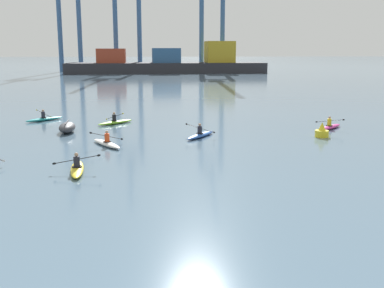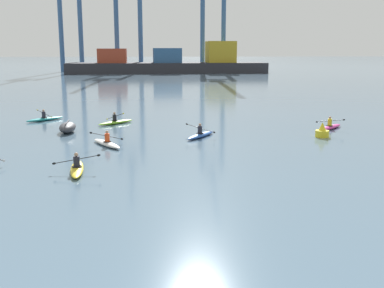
{
  "view_description": "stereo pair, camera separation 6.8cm",
  "coord_description": "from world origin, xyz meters",
  "px_view_note": "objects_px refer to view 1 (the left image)",
  "views": [
    {
      "loc": [
        0.01,
        -6.04,
        5.71
      ],
      "look_at": [
        2.74,
        19.05,
        0.6
      ],
      "focal_mm": 43.53,
      "sensor_mm": 36.0,
      "label": 1
    },
    {
      "loc": [
        0.08,
        -6.05,
        5.71
      ],
      "look_at": [
        2.74,
        19.05,
        0.6
      ],
      "focal_mm": 43.53,
      "sensor_mm": 36.0,
      "label": 2
    }
  ],
  "objects_px": {
    "kayak_magenta": "(330,127)",
    "gantry_crane_west_mid": "(127,6)",
    "kayak_teal": "(44,119)",
    "kayak_lime": "(115,122)",
    "kayak_white": "(107,143)",
    "capsized_dinghy": "(67,127)",
    "kayak_yellow": "(77,168)",
    "kayak_blue": "(200,135)",
    "channel_buoy": "(322,132)",
    "container_barge": "(169,63)",
    "gantry_crane_west": "(68,5)"
  },
  "relations": [
    {
      "from": "kayak_teal",
      "to": "kayak_blue",
      "type": "bearing_deg",
      "value": -36.13
    },
    {
      "from": "channel_buoy",
      "to": "kayak_magenta",
      "type": "relative_size",
      "value": 0.35
    },
    {
      "from": "kayak_yellow",
      "to": "channel_buoy",
      "type": "bearing_deg",
      "value": 26.31
    },
    {
      "from": "container_barge",
      "to": "gantry_crane_west_mid",
      "type": "bearing_deg",
      "value": 143.08
    },
    {
      "from": "kayak_magenta",
      "to": "kayak_yellow",
      "type": "distance_m",
      "value": 19.86
    },
    {
      "from": "capsized_dinghy",
      "to": "kayak_blue",
      "type": "distance_m",
      "value": 9.56
    },
    {
      "from": "container_barge",
      "to": "kayak_blue",
      "type": "distance_m",
      "value": 88.35
    },
    {
      "from": "kayak_lime",
      "to": "kayak_blue",
      "type": "height_order",
      "value": "kayak_lime"
    },
    {
      "from": "channel_buoy",
      "to": "kayak_white",
      "type": "bearing_deg",
      "value": -174.32
    },
    {
      "from": "kayak_blue",
      "to": "capsized_dinghy",
      "type": "bearing_deg",
      "value": 162.59
    },
    {
      "from": "gantry_crane_west",
      "to": "capsized_dinghy",
      "type": "bearing_deg",
      "value": -82.13
    },
    {
      "from": "gantry_crane_west_mid",
      "to": "kayak_yellow",
      "type": "xyz_separation_m",
      "value": [
        0.15,
        -104.29,
        -16.83
      ]
    },
    {
      "from": "channel_buoy",
      "to": "kayak_blue",
      "type": "height_order",
      "value": "channel_buoy"
    },
    {
      "from": "kayak_white",
      "to": "channel_buoy",
      "type": "bearing_deg",
      "value": 5.68
    },
    {
      "from": "gantry_crane_west_mid",
      "to": "kayak_lime",
      "type": "distance_m",
      "value": 91.3
    },
    {
      "from": "capsized_dinghy",
      "to": "kayak_lime",
      "type": "height_order",
      "value": "kayak_lime"
    },
    {
      "from": "kayak_teal",
      "to": "kayak_magenta",
      "type": "bearing_deg",
      "value": -16.52
    },
    {
      "from": "kayak_lime",
      "to": "kayak_magenta",
      "type": "bearing_deg",
      "value": -14.45
    },
    {
      "from": "capsized_dinghy",
      "to": "kayak_white",
      "type": "xyz_separation_m",
      "value": [
        3.1,
        -5.1,
        -0.18
      ]
    },
    {
      "from": "kayak_magenta",
      "to": "kayak_lime",
      "type": "relative_size",
      "value": 0.99
    },
    {
      "from": "kayak_yellow",
      "to": "kayak_white",
      "type": "bearing_deg",
      "value": 80.91
    },
    {
      "from": "kayak_white",
      "to": "gantry_crane_west_mid",
      "type": "bearing_deg",
      "value": 90.65
    },
    {
      "from": "channel_buoy",
      "to": "kayak_blue",
      "type": "bearing_deg",
      "value": 174.09
    },
    {
      "from": "kayak_magenta",
      "to": "kayak_teal",
      "type": "relative_size",
      "value": 1.0
    },
    {
      "from": "kayak_blue",
      "to": "kayak_lime",
      "type": "bearing_deg",
      "value": 133.48
    },
    {
      "from": "capsized_dinghy",
      "to": "kayak_yellow",
      "type": "height_order",
      "value": "kayak_yellow"
    },
    {
      "from": "container_barge",
      "to": "gantry_crane_west",
      "type": "bearing_deg",
      "value": 160.07
    },
    {
      "from": "gantry_crane_west_mid",
      "to": "capsized_dinghy",
      "type": "relative_size",
      "value": 13.04
    },
    {
      "from": "kayak_magenta",
      "to": "gantry_crane_west_mid",
      "type": "bearing_deg",
      "value": 100.28
    },
    {
      "from": "kayak_lime",
      "to": "kayak_blue",
      "type": "relative_size",
      "value": 0.93
    },
    {
      "from": "kayak_lime",
      "to": "kayak_teal",
      "type": "bearing_deg",
      "value": 158.13
    },
    {
      "from": "kayak_lime",
      "to": "kayak_blue",
      "type": "bearing_deg",
      "value": -46.52
    },
    {
      "from": "gantry_crane_west_mid",
      "to": "kayak_yellow",
      "type": "distance_m",
      "value": 105.64
    },
    {
      "from": "channel_buoy",
      "to": "kayak_white",
      "type": "xyz_separation_m",
      "value": [
        -14.1,
        -1.4,
        -0.19
      ]
    },
    {
      "from": "kayak_lime",
      "to": "kayak_white",
      "type": "distance_m",
      "value": 8.52
    },
    {
      "from": "gantry_crane_west",
      "to": "kayak_yellow",
      "type": "relative_size",
      "value": 10.02
    },
    {
      "from": "gantry_crane_west_mid",
      "to": "kayak_teal",
      "type": "xyz_separation_m",
      "value": [
        -4.69,
        -87.37,
        -16.83
      ]
    },
    {
      "from": "kayak_magenta",
      "to": "kayak_blue",
      "type": "relative_size",
      "value": 0.93
    },
    {
      "from": "kayak_white",
      "to": "kayak_blue",
      "type": "xyz_separation_m",
      "value": [
        6.02,
        2.24,
        0.0
      ]
    },
    {
      "from": "capsized_dinghy",
      "to": "channel_buoy",
      "type": "relative_size",
      "value": 2.62
    },
    {
      "from": "container_barge",
      "to": "gantry_crane_west",
      "type": "distance_m",
      "value": 30.73
    },
    {
      "from": "gantry_crane_west_mid",
      "to": "capsized_dinghy",
      "type": "xyz_separation_m",
      "value": [
        -1.99,
        -93.14,
        -16.65
      ]
    },
    {
      "from": "capsized_dinghy",
      "to": "kayak_blue",
      "type": "bearing_deg",
      "value": -17.41
    },
    {
      "from": "kayak_white",
      "to": "kayak_lime",
      "type": "bearing_deg",
      "value": 89.52
    },
    {
      "from": "kayak_lime",
      "to": "kayak_yellow",
      "type": "bearing_deg",
      "value": -94.08
    },
    {
      "from": "channel_buoy",
      "to": "kayak_magenta",
      "type": "bearing_deg",
      "value": 59.33
    },
    {
      "from": "kayak_white",
      "to": "kayak_blue",
      "type": "bearing_deg",
      "value": 20.39
    },
    {
      "from": "container_barge",
      "to": "kayak_white",
      "type": "distance_m",
      "value": 91.0
    },
    {
      "from": "kayak_magenta",
      "to": "kayak_white",
      "type": "bearing_deg",
      "value": -164.4
    },
    {
      "from": "kayak_magenta",
      "to": "kayak_blue",
      "type": "xyz_separation_m",
      "value": [
        -9.87,
        -2.2,
        0.0
      ]
    }
  ]
}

